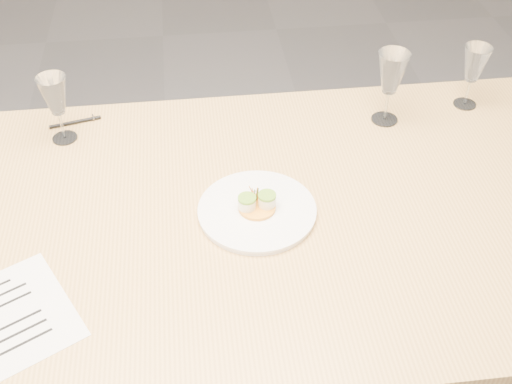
{
  "coord_description": "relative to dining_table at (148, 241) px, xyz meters",
  "views": [
    {
      "loc": [
        0.13,
        -1.1,
        1.79
      ],
      "look_at": [
        0.26,
        0.01,
        0.8
      ],
      "focal_mm": 45.0,
      "sensor_mm": 36.0,
      "label": 1
    }
  ],
  "objects": [
    {
      "name": "dinner_plate",
      "position": [
        0.26,
        -0.01,
        0.08
      ],
      "size": [
        0.28,
        0.28,
        0.07
      ],
      "rotation": [
        0.0,
        0.0,
        -0.24
      ],
      "color": "white",
      "rests_on": "dining_table"
    },
    {
      "name": "recipe_sheet",
      "position": [
        -0.26,
        -0.25,
        0.07
      ],
      "size": [
        0.31,
        0.33,
        0.0
      ],
      "rotation": [
        0.0,
        0.0,
        0.5
      ],
      "color": "white",
      "rests_on": "dining_table"
    },
    {
      "name": "dining_table",
      "position": [
        0.0,
        0.0,
        0.0
      ],
      "size": [
        2.4,
        1.0,
        0.75
      ],
      "color": "tan",
      "rests_on": "ground"
    },
    {
      "name": "wine_glass_2",
      "position": [
        -0.22,
        0.35,
        0.2
      ],
      "size": [
        0.08,
        0.08,
        0.19
      ],
      "color": "white",
      "rests_on": "dining_table"
    },
    {
      "name": "wine_glass_3",
      "position": [
        0.67,
        0.33,
        0.21
      ],
      "size": [
        0.08,
        0.08,
        0.21
      ],
      "color": "white",
      "rests_on": "dining_table"
    },
    {
      "name": "wine_glass_4",
      "position": [
        0.92,
        0.37,
        0.2
      ],
      "size": [
        0.07,
        0.07,
        0.19
      ],
      "color": "white",
      "rests_on": "dining_table"
    },
    {
      "name": "ballpoint_pen",
      "position": [
        -0.19,
        0.41,
        0.07
      ],
      "size": [
        0.14,
        0.05,
        0.01
      ],
      "rotation": [
        0.0,
        0.0,
        0.23
      ],
      "color": "black",
      "rests_on": "dining_table"
    }
  ]
}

